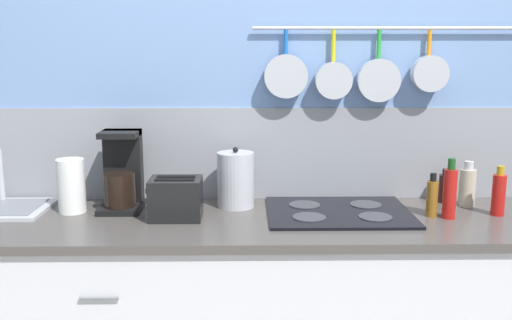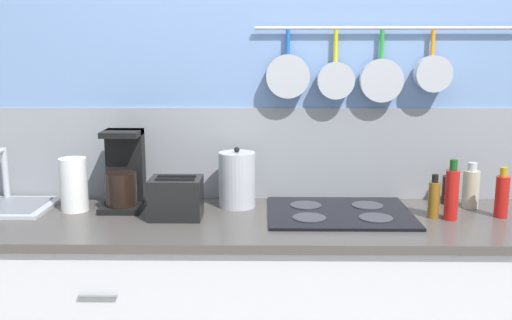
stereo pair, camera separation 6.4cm
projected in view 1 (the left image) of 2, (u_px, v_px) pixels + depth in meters
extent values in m
cube|color=#7293C6|center=(312.00, 119.00, 2.59)|extent=(7.20, 0.06, 2.60)
cube|color=gray|center=(311.00, 152.00, 2.62)|extent=(7.20, 0.07, 0.42)
cylinder|color=#B7BABF|center=(398.00, 28.00, 2.47)|extent=(1.26, 0.02, 0.02)
cylinder|color=#1959B2|center=(286.00, 42.00, 2.47)|extent=(0.02, 0.02, 0.10)
cylinder|color=#B7BABF|center=(286.00, 76.00, 2.48)|extent=(0.19, 0.05, 0.19)
cylinder|color=gold|center=(333.00, 46.00, 2.48)|extent=(0.02, 0.02, 0.14)
cylinder|color=#B7BABF|center=(333.00, 81.00, 2.48)|extent=(0.16, 0.05, 0.16)
cylinder|color=green|center=(379.00, 44.00, 2.48)|extent=(0.02, 0.02, 0.12)
cylinder|color=#B7BABF|center=(379.00, 80.00, 2.49)|extent=(0.19, 0.04, 0.19)
cylinder|color=orange|center=(429.00, 43.00, 2.48)|extent=(0.02, 0.02, 0.11)
cylinder|color=#B7BABF|center=(430.00, 74.00, 2.48)|extent=(0.16, 0.06, 0.16)
cylinder|color=slate|center=(99.00, 298.00, 2.03)|extent=(0.14, 0.01, 0.01)
cube|color=#4C4742|center=(320.00, 223.00, 2.31)|extent=(3.34, 0.64, 0.03)
cylinder|color=#B7BABF|center=(0.00, 176.00, 2.52)|extent=(0.03, 0.03, 0.25)
cylinder|color=white|center=(71.00, 186.00, 2.38)|extent=(0.11, 0.11, 0.23)
cube|color=black|center=(122.00, 207.00, 2.43)|extent=(0.18, 0.21, 0.02)
cube|color=black|center=(124.00, 168.00, 2.47)|extent=(0.16, 0.07, 0.34)
cylinder|color=black|center=(120.00, 190.00, 2.39)|extent=(0.13, 0.13, 0.14)
cube|color=black|center=(120.00, 134.00, 2.39)|extent=(0.16, 0.16, 0.02)
cube|color=black|center=(176.00, 199.00, 2.30)|extent=(0.21, 0.16, 0.17)
cube|color=black|center=(174.00, 180.00, 2.25)|extent=(0.16, 0.03, 0.00)
cube|color=black|center=(176.00, 177.00, 2.31)|extent=(0.16, 0.03, 0.00)
cube|color=black|center=(148.00, 191.00, 2.29)|extent=(0.02, 0.02, 0.02)
cylinder|color=#B7BABF|center=(236.00, 180.00, 2.46)|extent=(0.16, 0.16, 0.24)
sphere|color=black|center=(236.00, 150.00, 2.44)|extent=(0.02, 0.02, 0.02)
cube|color=black|center=(339.00, 212.00, 2.38)|extent=(0.59, 0.47, 0.01)
cylinder|color=#38383D|center=(309.00, 217.00, 2.29)|extent=(0.13, 0.13, 0.00)
cylinder|color=#38383D|center=(375.00, 217.00, 2.29)|extent=(0.13, 0.13, 0.00)
cylinder|color=#38383D|center=(304.00, 205.00, 2.47)|extent=(0.13, 0.13, 0.00)
cylinder|color=#38383D|center=(366.00, 204.00, 2.47)|extent=(0.13, 0.13, 0.00)
cylinder|color=#8C5919|center=(432.00, 199.00, 2.33)|extent=(0.05, 0.05, 0.15)
cylinder|color=black|center=(433.00, 177.00, 2.31)|extent=(0.03, 0.03, 0.03)
cylinder|color=red|center=(449.00, 194.00, 2.30)|extent=(0.05, 0.05, 0.20)
cylinder|color=#194C19|center=(451.00, 164.00, 2.28)|extent=(0.03, 0.03, 0.04)
cylinder|color=#33140F|center=(445.00, 189.00, 2.55)|extent=(0.06, 0.06, 0.13)
cylinder|color=black|center=(446.00, 172.00, 2.53)|extent=(0.03, 0.03, 0.03)
cylinder|color=#BFB799|center=(467.00, 188.00, 2.48)|extent=(0.07, 0.07, 0.16)
cylinder|color=beige|center=(469.00, 165.00, 2.47)|extent=(0.04, 0.04, 0.04)
cylinder|color=red|center=(499.00, 195.00, 2.34)|extent=(0.05, 0.05, 0.17)
cylinder|color=#B28C19|center=(501.00, 171.00, 2.32)|extent=(0.03, 0.03, 0.04)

